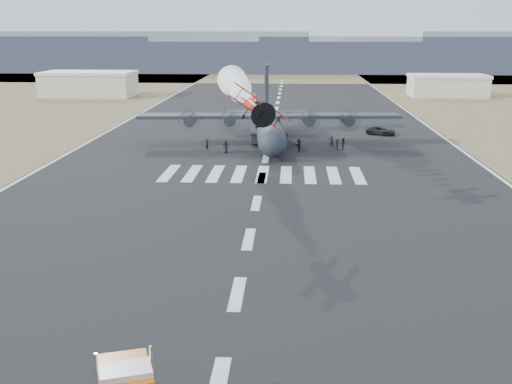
# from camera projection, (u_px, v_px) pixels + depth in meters

# --- Properties ---
(scrub_far) EXTENTS (500.00, 80.00, 0.00)m
(scrub_far) POSITION_uv_depth(u_px,v_px,m) (283.00, 75.00, 255.60)
(scrub_far) COLOR brown
(scrub_far) RESTS_ON ground
(runway_markings) EXTENTS (60.00, 260.00, 0.01)m
(runway_markings) POSITION_uv_depth(u_px,v_px,m) (266.00, 159.00, 91.11)
(runway_markings) COLOR silver
(runway_markings) RESTS_ON ground
(ridge_seg_c) EXTENTS (150.00, 50.00, 17.00)m
(ridge_seg_c) POSITION_uv_depth(u_px,v_px,m) (139.00, 51.00, 286.06)
(ridge_seg_c) COLOR slate
(ridge_seg_c) RESTS_ON ground
(ridge_seg_d) EXTENTS (150.00, 50.00, 13.00)m
(ridge_seg_d) POSITION_uv_depth(u_px,v_px,m) (285.00, 56.00, 283.02)
(ridge_seg_d) COLOR slate
(ridge_seg_d) RESTS_ON ground
(ridge_seg_e) EXTENTS (150.00, 50.00, 15.00)m
(ridge_seg_e) POSITION_uv_depth(u_px,v_px,m) (434.00, 54.00, 279.24)
(ridge_seg_e) COLOR slate
(ridge_seg_e) RESTS_ON ground
(hangar_left) EXTENTS (24.50, 14.50, 6.70)m
(hangar_left) POSITION_uv_depth(u_px,v_px,m) (89.00, 84.00, 175.34)
(hangar_left) COLOR #B7B3A3
(hangar_left) RESTS_ON ground
(hangar_right) EXTENTS (20.50, 12.50, 5.90)m
(hangar_right) POSITION_uv_depth(u_px,v_px,m) (448.00, 85.00, 174.95)
(hangar_right) COLOR #B7B3A3
(hangar_right) RESTS_ON ground
(aerobatic_biplane) EXTENTS (5.67, 6.14, 5.13)m
(aerobatic_biplane) POSITION_uv_depth(u_px,v_px,m) (256.00, 108.00, 61.64)
(aerobatic_biplane) COLOR red
(smoke_trail) EXTENTS (7.24, 30.59, 4.21)m
(smoke_trail) POSITION_uv_depth(u_px,v_px,m) (235.00, 84.00, 86.22)
(smoke_trail) COLOR white
(transport_aircraft) EXTENTS (41.36, 34.02, 11.93)m
(transport_aircraft) POSITION_uv_depth(u_px,v_px,m) (269.00, 124.00, 103.31)
(transport_aircraft) COLOR #1F262E
(transport_aircraft) RESTS_ON ground
(support_vehicle) EXTENTS (5.64, 4.56, 1.43)m
(support_vehicle) POSITION_uv_depth(u_px,v_px,m) (381.00, 131.00, 111.69)
(support_vehicle) COLOR black
(support_vehicle) RESTS_ON ground
(crew_a) EXTENTS (0.80, 0.83, 1.76)m
(crew_a) POSITION_uv_depth(u_px,v_px,m) (207.00, 145.00, 97.26)
(crew_a) COLOR black
(crew_a) RESTS_ON ground
(crew_b) EXTENTS (0.77, 0.99, 1.80)m
(crew_b) POSITION_uv_depth(u_px,v_px,m) (343.00, 144.00, 97.82)
(crew_b) COLOR black
(crew_b) RESTS_ON ground
(crew_c) EXTENTS (1.21, 0.82, 1.71)m
(crew_c) POSITION_uv_depth(u_px,v_px,m) (337.00, 144.00, 97.93)
(crew_c) COLOR black
(crew_c) RESTS_ON ground
(crew_d) EXTENTS (1.21, 0.80, 1.89)m
(crew_d) POSITION_uv_depth(u_px,v_px,m) (226.00, 146.00, 95.57)
(crew_d) COLOR black
(crew_d) RESTS_ON ground
(crew_e) EXTENTS (0.89, 0.74, 1.58)m
(crew_e) POSITION_uv_depth(u_px,v_px,m) (225.00, 148.00, 95.21)
(crew_e) COLOR black
(crew_e) RESTS_ON ground
(crew_f) EXTENTS (1.26, 1.80, 1.87)m
(crew_f) POSITION_uv_depth(u_px,v_px,m) (299.00, 145.00, 96.66)
(crew_f) COLOR black
(crew_f) RESTS_ON ground
(crew_g) EXTENTS (0.74, 0.65, 1.77)m
(crew_g) POSITION_uv_depth(u_px,v_px,m) (332.00, 141.00, 100.28)
(crew_g) COLOR black
(crew_g) RESTS_ON ground
(crew_h) EXTENTS (0.79, 0.50, 1.58)m
(crew_h) POSITION_uv_depth(u_px,v_px,m) (270.00, 143.00, 99.32)
(crew_h) COLOR black
(crew_h) RESTS_ON ground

